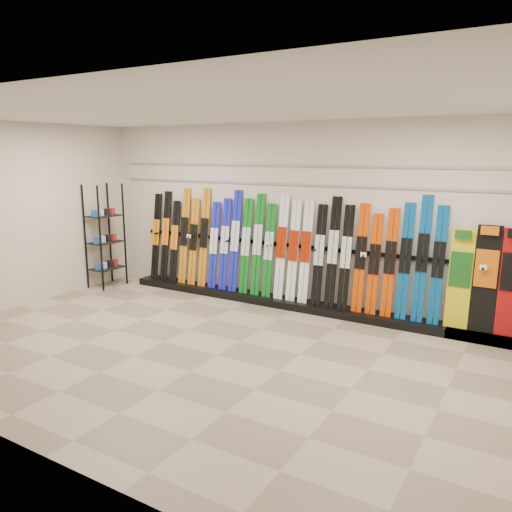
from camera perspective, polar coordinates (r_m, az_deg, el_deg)
The scene contains 10 objects.
floor at distance 6.43m, azimuth -4.45°, elevation -11.25°, with size 8.00×8.00×0.00m, color gray.
back_wall at distance 8.15m, azimuth 5.55°, elevation 4.57°, with size 8.00×8.00×0.00m, color beige.
left_wall at distance 8.92m, azimuth -26.22°, elevation 4.04°, with size 5.00×5.00×0.00m, color beige.
ceiling at distance 5.94m, azimuth -4.92°, elevation 16.47°, with size 8.00×8.00×0.00m, color silver.
ski_rack_base at distance 8.17m, azimuth 6.13°, elevation -5.77°, with size 8.00×0.40×0.12m, color black.
skis at distance 8.30m, azimuth 2.27°, elevation 0.86°, with size 5.38×0.27×1.81m.
snowboards at distance 7.40m, azimuth 24.76°, elevation -2.52°, with size 0.95×0.22×1.44m.
accessory_rack at distance 9.82m, azimuth -16.86°, elevation 2.21°, with size 0.40×0.60×1.94m, color black.
slatwall_rail_0 at distance 8.09m, azimuth 5.56°, elevation 8.07°, with size 7.60×0.02×0.03m, color gray.
slatwall_rail_1 at distance 8.07m, azimuth 5.60°, elevation 10.20°, with size 7.60×0.02×0.03m, color gray.
Camera 1 is at (3.43, -4.83, 2.50)m, focal length 35.00 mm.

